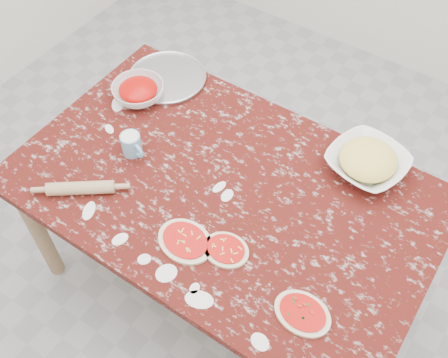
% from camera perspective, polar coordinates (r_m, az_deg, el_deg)
% --- Properties ---
extents(ground, '(4.00, 4.00, 0.00)m').
position_cam_1_polar(ground, '(2.65, 0.00, -10.68)').
color(ground, gray).
extents(worktable, '(1.60, 1.00, 0.75)m').
position_cam_1_polar(worktable, '(2.07, 0.00, -2.25)').
color(worktable, '#3E0E0B').
rests_on(worktable, ground).
extents(pizza_tray, '(0.36, 0.36, 0.01)m').
position_cam_1_polar(pizza_tray, '(2.43, -6.17, 10.81)').
color(pizza_tray, '#B2B2B7').
rests_on(pizza_tray, worktable).
extents(sauce_bowl, '(0.25, 0.25, 0.07)m').
position_cam_1_polar(sauce_bowl, '(2.34, -9.24, 9.29)').
color(sauce_bowl, white).
rests_on(sauce_bowl, worktable).
extents(cheese_bowl, '(0.35, 0.35, 0.07)m').
position_cam_1_polar(cheese_bowl, '(2.11, 15.20, 1.69)').
color(cheese_bowl, white).
rests_on(cheese_bowl, worktable).
extents(flour_mug, '(0.12, 0.08, 0.09)m').
position_cam_1_polar(flour_mug, '(2.11, -9.95, 3.71)').
color(flour_mug, '#73ACCB').
rests_on(flour_mug, worktable).
extents(pizza_left, '(0.23, 0.19, 0.02)m').
position_cam_1_polar(pizza_left, '(1.87, -4.21, -6.72)').
color(pizza_left, beige).
rests_on(pizza_left, worktable).
extents(pizza_mid, '(0.18, 0.15, 0.02)m').
position_cam_1_polar(pizza_mid, '(1.85, 0.21, -7.67)').
color(pizza_mid, beige).
rests_on(pizza_mid, worktable).
extents(pizza_right, '(0.19, 0.15, 0.02)m').
position_cam_1_polar(pizza_right, '(1.76, 8.48, -14.17)').
color(pizza_right, beige).
rests_on(pizza_right, worktable).
extents(rolling_pin, '(0.23, 0.19, 0.05)m').
position_cam_1_polar(rolling_pin, '(2.04, -15.23, -0.95)').
color(rolling_pin, tan).
rests_on(rolling_pin, worktable).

